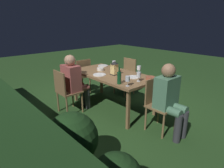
{
  "coord_description": "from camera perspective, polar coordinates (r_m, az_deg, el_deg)",
  "views": [
    {
      "loc": [
        -2.76,
        2.48,
        1.75
      ],
      "look_at": [
        0.0,
        0.0,
        0.52
      ],
      "focal_mm": 30.61,
      "sensor_mm": 36.0,
      "label": 1
    }
  ],
  "objects": [
    {
      "name": "person_in_rust",
      "position": [
        3.82,
        -11.24,
        1.06
      ],
      "size": [
        0.38,
        0.47,
        1.15
      ],
      "color": "#9E4C47",
      "rests_on": "ground"
    },
    {
      "name": "wine_glass_b",
      "position": [
        3.93,
        1.26,
        5.22
      ],
      "size": [
        0.08,
        0.08,
        0.17
      ],
      "color": "silver",
      "rests_on": "dining_table"
    },
    {
      "name": "ground_plane",
      "position": [
        4.11,
        -0.0,
        -6.88
      ],
      "size": [
        16.0,
        16.0,
        0.0
      ],
      "primitive_type": "plane",
      "color": "#26471E"
    },
    {
      "name": "chair_head_near",
      "position": [
        3.23,
        13.66,
        -5.29
      ],
      "size": [
        0.4,
        0.42,
        0.87
      ],
      "color": "brown",
      "rests_on": "ground"
    },
    {
      "name": "wine_glass_e",
      "position": [
        4.27,
        0.59,
        6.27
      ],
      "size": [
        0.08,
        0.08,
        0.17
      ],
      "color": "silver",
      "rests_on": "dining_table"
    },
    {
      "name": "wine_glass_a",
      "position": [
        3.08,
        4.69,
        1.45
      ],
      "size": [
        0.08,
        0.08,
        0.17
      ],
      "color": "silver",
      "rests_on": "dining_table"
    },
    {
      "name": "plate_a",
      "position": [
        3.75,
        -3.76,
        2.8
      ],
      "size": [
        0.26,
        0.26,
        0.01
      ],
      "primitive_type": "cylinder",
      "color": "white",
      "rests_on": "dining_table"
    },
    {
      "name": "potted_plant_corner",
      "position": [
        2.31,
        -11.92,
        -16.14
      ],
      "size": [
        0.61,
        0.61,
        0.79
      ],
      "color": "brown",
      "rests_on": "ground"
    },
    {
      "name": "wine_glass_d",
      "position": [
        3.82,
        8.03,
        4.64
      ],
      "size": [
        0.08,
        0.08,
        0.17
      ],
      "color": "silver",
      "rests_on": "dining_table"
    },
    {
      "name": "plate_b",
      "position": [
        4.51,
        -2.74,
        5.49
      ],
      "size": [
        0.23,
        0.23,
        0.01
      ],
      "primitive_type": "cylinder",
      "color": "white",
      "rests_on": "dining_table"
    },
    {
      "name": "chair_side_right_b",
      "position": [
        3.78,
        -13.62,
        -1.73
      ],
      "size": [
        0.42,
        0.4,
        0.87
      ],
      "color": "brown",
      "rests_on": "ground"
    },
    {
      "name": "plate_c",
      "position": [
        3.61,
        6.55,
        2.08
      ],
      "size": [
        0.23,
        0.23,
        0.01
      ],
      "primitive_type": "cylinder",
      "color": "white",
      "rests_on": "dining_table"
    },
    {
      "name": "bowl_olives",
      "position": [
        3.51,
        11.39,
        1.76
      ],
      "size": [
        0.17,
        0.17,
        0.06
      ],
      "color": "#9E5138",
      "rests_on": "dining_table"
    },
    {
      "name": "dining_table",
      "position": [
        3.87,
        -0.0,
        2.35
      ],
      "size": [
        1.77,
        0.89,
        0.74
      ],
      "color": "olive",
      "rests_on": "ground"
    },
    {
      "name": "chair_side_left_b",
      "position": [
        4.76,
        4.31,
        2.89
      ],
      "size": [
        0.42,
        0.4,
        0.87
      ],
      "color": "brown",
      "rests_on": "ground"
    },
    {
      "name": "bowl_bread",
      "position": [
        4.1,
        -3.45,
        4.49
      ],
      "size": [
        0.15,
        0.15,
        0.06
      ],
      "color": "silver",
      "rests_on": "dining_table"
    },
    {
      "name": "wine_glass_c",
      "position": [
        3.35,
        7.94,
        2.71
      ],
      "size": [
        0.08,
        0.08,
        0.17
      ],
      "color": "silver",
      "rests_on": "dining_table"
    },
    {
      "name": "lantern_centerpiece",
      "position": [
        3.74,
        0.7,
        5.0
      ],
      "size": [
        0.15,
        0.15,
        0.27
      ],
      "color": "black",
      "rests_on": "dining_table"
    },
    {
      "name": "green_bottle_on_table",
      "position": [
        3.19,
        2.15,
        1.9
      ],
      "size": [
        0.07,
        0.07,
        0.29
      ],
      "color": "#144723",
      "rests_on": "dining_table"
    },
    {
      "name": "chair_head_far",
      "position": [
        4.79,
        -9.13,
        2.82
      ],
      "size": [
        0.4,
        0.42,
        0.87
      ],
      "color": "brown",
      "rests_on": "ground"
    },
    {
      "name": "person_in_green",
      "position": [
        3.08,
        16.85,
        -3.71
      ],
      "size": [
        0.48,
        0.38,
        1.15
      ],
      "color": "#4C7A5B",
      "rests_on": "ground"
    }
  ]
}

